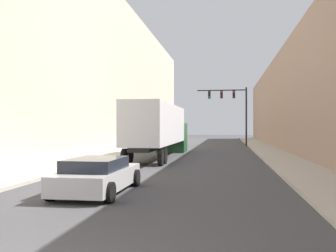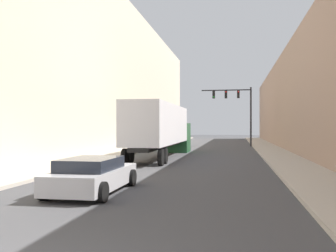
{
  "view_description": "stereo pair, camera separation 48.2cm",
  "coord_description": "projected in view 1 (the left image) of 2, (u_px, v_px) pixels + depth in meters",
  "views": [
    {
      "loc": [
        2.69,
        -4.51,
        2.3
      ],
      "look_at": [
        -0.66,
        16.84,
        2.34
      ],
      "focal_mm": 40.0,
      "sensor_mm": 36.0,
      "label": 1
    },
    {
      "loc": [
        3.16,
        -4.43,
        2.3
      ],
      "look_at": [
        -0.66,
        16.84,
        2.34
      ],
      "focal_mm": 40.0,
      "sensor_mm": 36.0,
      "label": 2
    }
  ],
  "objects": [
    {
      "name": "sidewalk_right",
      "position": [
        269.0,
        151.0,
        33.51
      ],
      "size": [
        2.71,
        80.0,
        0.15
      ],
      "color": "#B2A899",
      "rests_on": "ground"
    },
    {
      "name": "sidewalk_left",
      "position": [
        129.0,
        150.0,
        35.51
      ],
      "size": [
        2.71,
        80.0,
        0.15
      ],
      "color": "#B2A899",
      "rests_on": "ground"
    },
    {
      "name": "building_right",
      "position": [
        320.0,
        97.0,
        32.84
      ],
      "size": [
        6.0,
        80.0,
        9.79
      ],
      "color": "#997A66",
      "rests_on": "ground"
    },
    {
      "name": "building_left",
      "position": [
        86.0,
        70.0,
        36.2
      ],
      "size": [
        6.0,
        80.0,
        15.57
      ],
      "color": "beige",
      "rests_on": "ground"
    },
    {
      "name": "semi_truck",
      "position": [
        160.0,
        128.0,
        28.01
      ],
      "size": [
        2.49,
        14.71,
        3.85
      ],
      "color": "silver",
      "rests_on": "ground"
    },
    {
      "name": "sedan_car",
      "position": [
        98.0,
        175.0,
        13.01
      ],
      "size": [
        2.13,
        4.58,
        1.22
      ],
      "color": "#B7B7BC",
      "rests_on": "ground"
    },
    {
      "name": "traffic_signal_gantry",
      "position": [
        233.0,
        105.0,
        43.88
      ],
      "size": [
        5.82,
        0.35,
        6.89
      ],
      "color": "black",
      "rests_on": "ground"
    }
  ]
}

